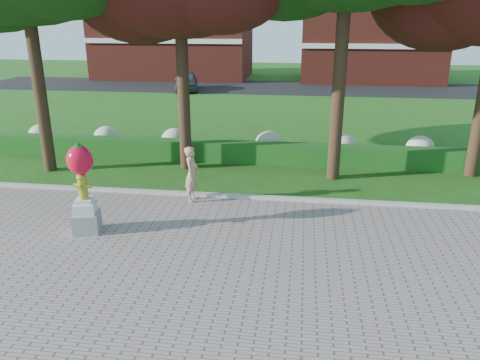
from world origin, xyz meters
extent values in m
plane|color=#254C13|center=(0.00, 0.00, 0.00)|extent=(100.00, 100.00, 0.00)
cube|color=gray|center=(0.00, -4.00, 0.02)|extent=(40.00, 14.00, 0.04)
cube|color=#ADADA5|center=(0.00, 3.00, 0.07)|extent=(40.00, 0.18, 0.15)
cube|color=#184E16|center=(0.00, 7.00, 0.40)|extent=(24.00, 0.70, 0.80)
ellipsoid|color=tan|center=(-9.00, 8.00, 0.55)|extent=(1.10, 1.10, 0.99)
ellipsoid|color=tan|center=(-6.00, 8.00, 0.55)|extent=(1.10, 1.10, 0.99)
ellipsoid|color=tan|center=(-3.00, 8.00, 0.55)|extent=(1.10, 1.10, 0.99)
ellipsoid|color=tan|center=(1.00, 8.00, 0.55)|extent=(1.10, 1.10, 0.99)
ellipsoid|color=tan|center=(4.00, 8.00, 0.55)|extent=(1.10, 1.10, 0.99)
ellipsoid|color=tan|center=(7.00, 8.00, 0.55)|extent=(1.10, 1.10, 0.99)
cube|color=black|center=(0.00, 28.00, 0.01)|extent=(50.00, 8.00, 0.02)
cube|color=maroon|center=(-10.00, 34.00, 3.50)|extent=(14.00, 8.00, 7.00)
cube|color=maroon|center=(8.00, 34.00, 3.20)|extent=(12.00, 8.00, 6.40)
cylinder|color=black|center=(-7.00, 5.00, 3.36)|extent=(0.44, 0.44, 6.72)
cylinder|color=black|center=(-2.00, 6.00, 3.08)|extent=(0.44, 0.44, 6.16)
cylinder|color=black|center=(3.50, 5.50, 3.64)|extent=(0.44, 0.44, 7.28)
cube|color=gray|center=(-3.23, 0.05, 0.31)|extent=(0.80, 0.80, 0.53)
cube|color=silver|center=(-3.23, 0.05, 0.72)|extent=(0.64, 0.64, 0.30)
cube|color=silver|center=(-3.23, 0.05, 0.92)|extent=(0.51, 0.51, 0.11)
cylinder|color=olive|center=(-3.23, 0.05, 1.27)|extent=(0.23, 0.23, 0.60)
ellipsoid|color=olive|center=(-3.23, 0.05, 1.57)|extent=(0.28, 0.28, 0.19)
cylinder|color=olive|center=(-3.40, 0.05, 1.34)|extent=(0.13, 0.12, 0.12)
cylinder|color=olive|center=(-3.06, 0.05, 1.34)|extent=(0.13, 0.12, 0.12)
cylinder|color=olive|center=(-3.23, -0.11, 1.34)|extent=(0.13, 0.13, 0.13)
cylinder|color=olive|center=(-3.23, 0.05, 1.66)|extent=(0.09, 0.09, 0.05)
ellipsoid|color=red|center=(-3.23, 0.05, 2.03)|extent=(0.67, 0.60, 0.77)
ellipsoid|color=red|center=(-3.42, 0.05, 2.01)|extent=(0.33, 0.33, 0.49)
ellipsoid|color=red|center=(-3.04, 0.05, 2.01)|extent=(0.33, 0.33, 0.49)
cylinder|color=#155D18|center=(-3.23, 0.05, 2.41)|extent=(0.11, 0.11, 0.13)
ellipsoid|color=#155D18|center=(-3.23, 0.05, 2.38)|extent=(0.26, 0.26, 0.09)
imported|color=tan|center=(-0.95, 2.60, 0.91)|extent=(0.43, 0.65, 1.74)
imported|color=#44484C|center=(-6.80, 25.38, 0.75)|extent=(2.64, 4.56, 1.46)
camera|label=1|loc=(2.34, -10.66, 5.46)|focal=35.00mm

